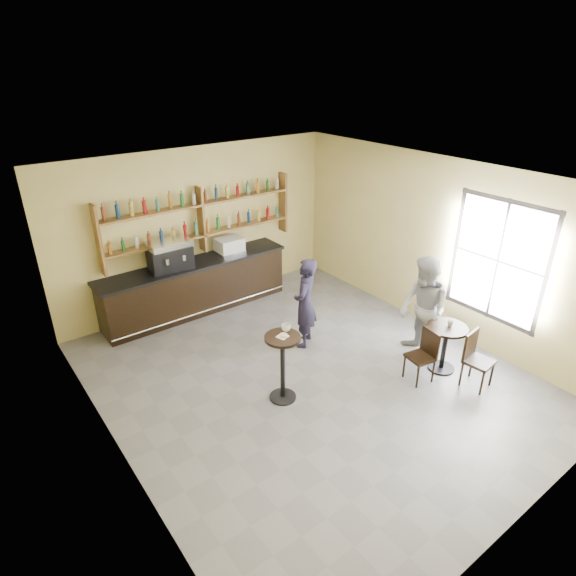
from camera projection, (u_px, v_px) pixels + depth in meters
floor at (308, 377)px, 7.84m from camera, size 7.00×7.00×0.00m
ceiling at (312, 182)px, 6.43m from camera, size 7.00×7.00×0.00m
wall_back at (199, 228)px, 9.65m from camera, size 7.00×0.00×7.00m
wall_front at (540, 417)px, 4.63m from camera, size 7.00×0.00×7.00m
wall_left at (108, 359)px, 5.51m from camera, size 0.00×7.00×7.00m
wall_right at (437, 246)px, 8.76m from camera, size 0.00×7.00×7.00m
window_pane at (498, 261)px, 7.85m from camera, size 0.00×2.00×2.00m
window_frame at (498, 261)px, 7.85m from camera, size 0.04×1.70×2.10m
shelf_unit at (201, 219)px, 9.46m from camera, size 4.00×0.26×1.40m
liquor_bottles at (201, 211)px, 9.39m from camera, size 3.68×0.10×1.00m
bar_counter at (196, 287)px, 9.68m from camera, size 3.89×0.76×1.05m
espresso_machine at (170, 255)px, 9.07m from camera, size 0.83×0.58×0.56m
pastry_case at (229, 246)px, 9.82m from camera, size 0.58×0.49×0.32m
pedestal_table at (283, 368)px, 7.13m from camera, size 0.66×0.66×1.10m
napkin at (282, 336)px, 6.89m from camera, size 0.18×0.18×0.00m
donut at (283, 335)px, 6.88m from camera, size 0.14×0.14×0.04m
cup_pedestal at (286, 328)px, 7.02m from camera, size 0.14×0.14×0.11m
man_main at (305, 303)px, 8.40m from camera, size 0.72×0.68×1.65m
cafe_table at (444, 348)px, 7.88m from camera, size 0.67×0.67×0.81m
cup_cafe at (450, 323)px, 7.70m from camera, size 0.11×0.11×0.10m
chair_west at (420, 357)px, 7.60m from camera, size 0.43×0.43×0.87m
chair_south at (479, 361)px, 7.45m from camera, size 0.45×0.45×0.92m
patron_second at (423, 310)px, 7.98m from camera, size 0.97×1.08×1.84m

